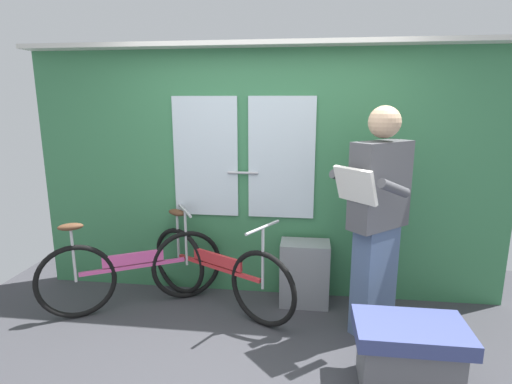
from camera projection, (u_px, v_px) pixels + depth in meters
name	position (u px, v px, depth m)	size (l,w,h in m)	color
ground_plane	(245.00, 376.00, 2.79)	(5.35, 4.16, 0.04)	#38383D
train_door_wall	(265.00, 169.00, 3.75)	(4.35, 0.28, 2.31)	#387A4C
bicycle_near_door	(133.00, 270.00, 3.61)	(1.42, 0.85, 0.87)	black
bicycle_leaning_behind	(217.00, 271.00, 3.61)	(1.45, 0.86, 0.86)	black
passenger_reading_newspaper	(377.00, 218.00, 3.10)	(0.64, 0.63, 1.79)	slate
trash_bin_by_wall	(304.00, 273.00, 3.70)	(0.44, 0.28, 0.59)	gray
bench_seat_corner	(409.00, 353.00, 2.61)	(0.70, 0.44, 0.45)	#3D477F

